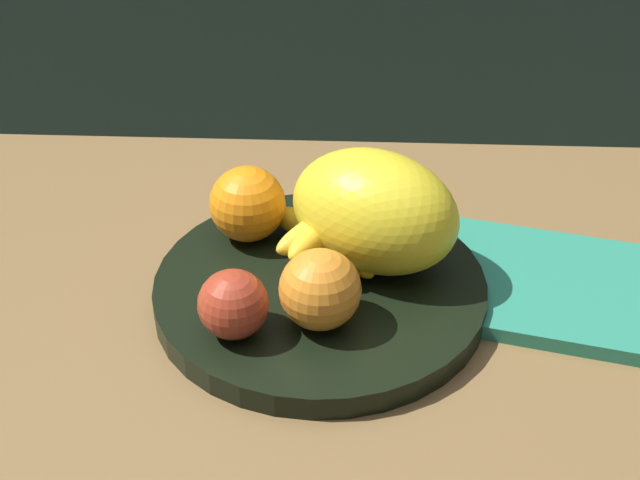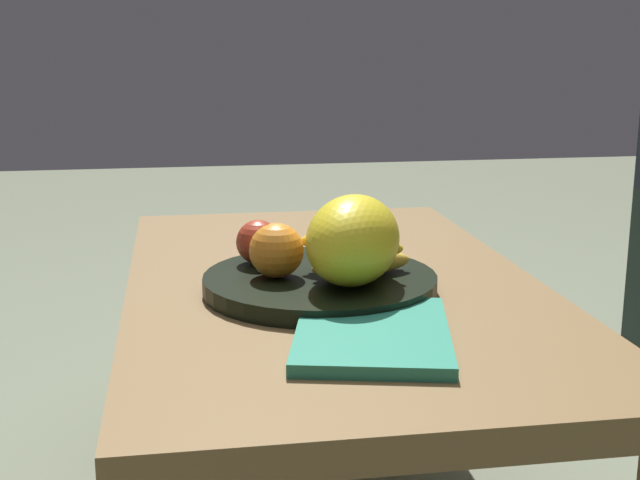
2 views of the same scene
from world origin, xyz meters
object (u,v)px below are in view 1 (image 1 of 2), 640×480
banana_bunch (335,230)px  magazine (525,282)px  fruit_bowl (320,292)px  orange_front (247,204)px  coffee_table (267,318)px  orange_left (320,289)px  melon_large_front (375,211)px  apple_front (233,304)px

banana_bunch → magazine: 0.20m
fruit_bowl → orange_front: size_ratio=4.15×
coffee_table → fruit_bowl: 0.09m
coffee_table → orange_left: bearing=-56.2°
magazine → orange_front: bearing=-176.1°
melon_large_front → orange_left: (-0.05, -0.10, -0.02)m
coffee_table → melon_large_front: size_ratio=5.96×
fruit_bowl → orange_front: bearing=135.7°
melon_large_front → banana_bunch: bearing=160.3°
coffee_table → orange_front: size_ratio=12.96×
magazine → fruit_bowl: bearing=-158.7°
banana_bunch → coffee_table: bearing=-162.9°
banana_bunch → orange_left: bearing=-95.0°
banana_bunch → apple_front: bearing=-124.0°
orange_left → banana_bunch: orange_left is taller
coffee_table → fruit_bowl: (0.06, -0.03, 0.06)m
banana_bunch → melon_large_front: bearing=-19.7°
orange_left → banana_bunch: (0.01, 0.11, -0.01)m
melon_large_front → apple_front: 0.17m
apple_front → banana_bunch: (0.09, 0.13, -0.00)m
melon_large_front → banana_bunch: (-0.04, 0.01, -0.03)m
orange_front → banana_bunch: (0.09, -0.03, -0.01)m
orange_front → orange_left: (0.08, -0.14, -0.00)m
orange_left → magazine: size_ratio=0.30×
coffee_table → banana_bunch: banana_bunch is taller
orange_front → orange_left: 0.16m
coffee_table → banana_bunch: size_ratio=6.23×
coffee_table → magazine: bearing=0.3°
orange_front → magazine: (0.29, -0.05, -0.06)m
orange_front → orange_left: size_ratio=1.04×
melon_large_front → apple_front: size_ratio=2.65×
fruit_bowl → magazine: bearing=8.3°
coffee_table → melon_large_front: (0.11, 0.01, 0.13)m
fruit_bowl → orange_left: orange_left is taller
fruit_bowl → orange_left: size_ratio=4.32×
coffee_table → magazine: (0.26, 0.00, 0.06)m
banana_bunch → magazine: bearing=-5.9°
banana_bunch → fruit_bowl: bearing=-103.9°
fruit_bowl → melon_large_front: 0.10m
coffee_table → orange_left: 0.16m
orange_left → fruit_bowl: bearing=92.6°
fruit_bowl → banana_bunch: (0.01, 0.05, 0.04)m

